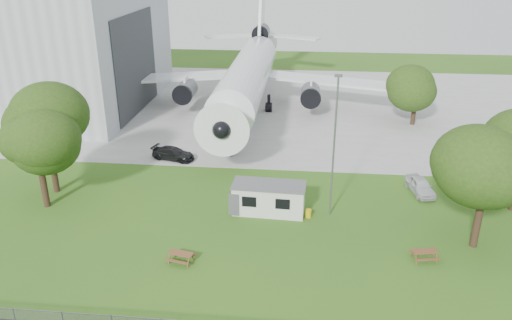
# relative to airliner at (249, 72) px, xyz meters

# --- Properties ---
(ground) EXTENTS (160.00, 160.00, 0.00)m
(ground) POSITION_rel_airliner_xyz_m (2.00, -35.86, -5.27)
(ground) COLOR #44771E
(concrete_apron) EXTENTS (120.00, 46.00, 0.03)m
(concrete_apron) POSITION_rel_airliner_xyz_m (2.00, 2.14, -5.25)
(concrete_apron) COLOR #B7B7B2
(concrete_apron) RESTS_ON ground
(airliner) EXTENTS (46.36, 47.73, 17.69)m
(airliner) POSITION_rel_airliner_xyz_m (0.00, 0.00, 0.00)
(airliner) COLOR white
(airliner) RESTS_ON ground
(site_cabin) EXTENTS (6.81, 3.01, 2.62)m
(site_cabin) POSITION_rel_airliner_xyz_m (5.01, -29.72, -3.96)
(site_cabin) COLOR silver
(site_cabin) RESTS_ON ground
(picnic_west) EXTENTS (2.09, 1.87, 0.76)m
(picnic_west) POSITION_rel_airliner_xyz_m (-0.73, -37.82, -5.27)
(picnic_west) COLOR brown
(picnic_west) RESTS_ON ground
(picnic_east) EXTENTS (2.06, 1.82, 0.76)m
(picnic_east) POSITION_rel_airliner_xyz_m (16.79, -35.80, -5.27)
(picnic_east) COLOR brown
(picnic_east) RESTS_ON ground
(lamp_mast) EXTENTS (0.16, 0.16, 12.00)m
(lamp_mast) POSITION_rel_airliner_xyz_m (10.20, -29.66, 0.73)
(lamp_mast) COLOR slate
(lamp_mast) RESTS_ON ground
(tree_west_big) EXTENTS (7.37, 7.37, 10.55)m
(tree_west_big) POSITION_rel_airliner_xyz_m (-15.04, -27.70, 1.57)
(tree_west_big) COLOR #382619
(tree_west_big) RESTS_ON ground
(tree_west_small) EXTENTS (6.17, 6.17, 8.85)m
(tree_west_small) POSITION_rel_airliner_xyz_m (-14.51, -30.62, 0.48)
(tree_west_small) COLOR #382619
(tree_west_small) RESTS_ON ground
(tree_east_front) EXTENTS (7.63, 7.63, 10.30)m
(tree_east_front) POSITION_rel_airliner_xyz_m (20.91, -33.53, 1.21)
(tree_east_front) COLOR #382619
(tree_east_front) RESTS_ON ground
(tree_far_apron) EXTENTS (6.50, 6.50, 7.74)m
(tree_far_apron) POSITION_rel_airliner_xyz_m (21.68, -4.71, -0.78)
(tree_far_apron) COLOR #382619
(tree_far_apron) RESTS_ON ground
(car_ne_hatch) EXTENTS (2.48, 4.47, 1.44)m
(car_ne_hatch) POSITION_rel_airliner_xyz_m (18.66, -24.76, -4.55)
(car_ne_hatch) COLOR silver
(car_ne_hatch) RESTS_ON ground
(car_apron_van) EXTENTS (4.96, 2.96, 1.35)m
(car_apron_van) POSITION_rel_airliner_xyz_m (-6.08, -19.18, -4.60)
(car_apron_van) COLOR black
(car_apron_van) RESTS_ON ground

